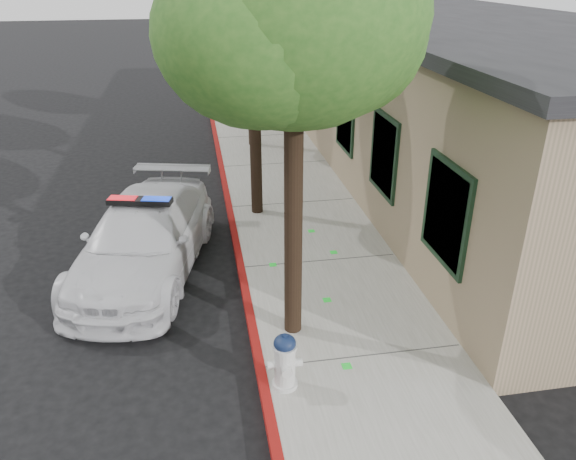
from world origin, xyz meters
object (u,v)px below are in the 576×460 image
Objects in this scene: police_car at (145,238)px; street_tree_far at (250,13)px; clapboard_building at (443,90)px; street_tree_mid at (253,5)px; street_tree_near at (295,25)px; fire_hydrant at (285,361)px.

street_tree_far is at bearing 82.17° from police_car.
street_tree_mid reaches higher than clapboard_building.
street_tree_near is 1.03× the size of street_tree_mid.
street_tree_near is at bearing -92.91° from street_tree_far.
street_tree_near reaches higher than police_car.
clapboard_building is 7.32m from street_tree_mid.
street_tree_mid is (-5.97, -3.34, 2.61)m from clapboard_building.
clapboard_building is 10.20m from police_car.
police_car is 5.20m from street_tree_mid.
police_car is at bearing 119.09° from fire_hydrant.
police_car is at bearing -138.02° from street_tree_mid.
fire_hydrant is (-6.34, -9.44, -1.54)m from clapboard_building.
clapboard_building is 3.35× the size of street_tree_near.
street_tree_near reaches higher than fire_hydrant.
street_tree_far reaches higher than fire_hydrant.
street_tree_mid is at bearing -150.76° from clapboard_building.
street_tree_near is at bearing -126.29° from clapboard_building.
clapboard_building is 3.43× the size of street_tree_mid.
fire_hydrant is 4.42m from street_tree_near.
clapboard_building is 3.94× the size of police_car.
clapboard_building is at bearing 53.71° from street_tree_near.
clapboard_building is 24.05× the size of fire_hydrant.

